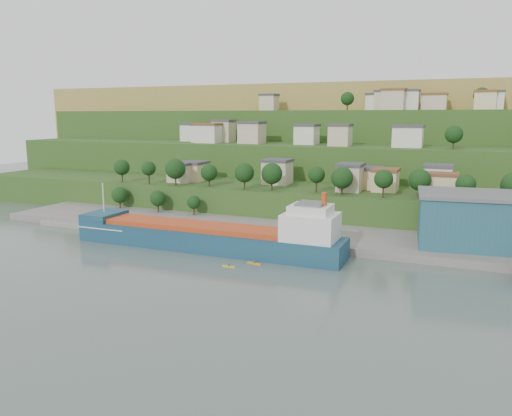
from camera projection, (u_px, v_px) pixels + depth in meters
The scene contains 10 objects.
ground at pixel (249, 264), 111.89m from camera, with size 500.00×500.00×0.00m, color #465550.
quay at pixel (362, 244), 129.73m from camera, with size 220.00×26.00×4.00m, color slate.
pebble_beach at pixel (113, 225), 152.66m from camera, with size 40.00×18.00×2.40m, color slate.
hillside at pixel (375, 178), 264.96m from camera, with size 360.00×211.31×96.00m.
cargo_ship_near at pixel (214, 238), 123.67m from camera, with size 70.30×11.35×18.08m.
warehouse at pixel (485, 220), 118.68m from camera, with size 32.75×22.02×12.80m.
caravan at pixel (108, 217), 151.96m from camera, with size 5.41×2.25×2.52m, color silver.
dinghy at pixel (137, 223), 147.34m from camera, with size 4.47×1.68×0.89m, color silver.
kayak_orange at pixel (254, 263), 112.29m from camera, with size 3.61×1.17×0.89m.
kayak_yellow at pixel (229, 266), 110.05m from camera, with size 3.12×0.60×0.78m.
Camera 1 is at (42.91, -98.78, 32.94)m, focal length 35.00 mm.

